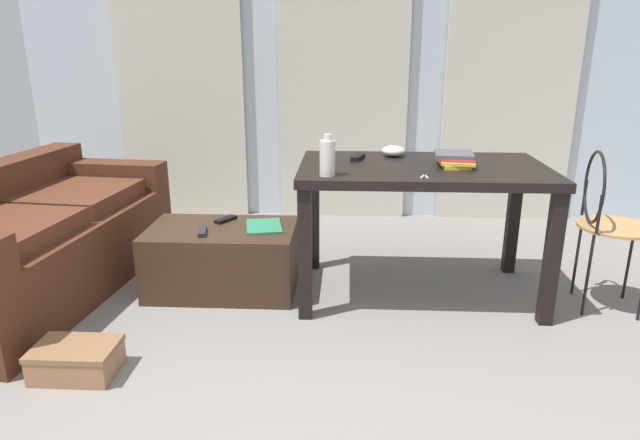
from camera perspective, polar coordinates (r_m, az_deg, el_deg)
ground_plane at (r=2.96m, az=1.62°, el=-10.62°), size 7.83×7.83×0.00m
wall_back at (r=4.64m, az=2.43°, el=15.53°), size 5.20×0.10×2.47m
curtains at (r=4.56m, az=2.39°, el=13.88°), size 3.70×0.03×2.21m
couch at (r=3.62m, az=-27.41°, el=-2.01°), size 1.02×1.87×0.73m
coffee_table at (r=3.33m, az=-9.99°, el=-3.94°), size 0.85×0.53×0.38m
craft_table at (r=3.14m, az=10.47°, el=3.76°), size 1.36×0.80×0.77m
wire_chair at (r=3.32m, az=27.33°, el=0.72°), size 0.39×0.41×0.87m
bottle_near at (r=2.79m, az=0.78°, el=6.47°), size 0.08×0.08×0.21m
bowl at (r=3.34m, az=7.58°, el=7.08°), size 0.14×0.14×0.06m
book_stack at (r=3.13m, az=13.79°, el=6.13°), size 0.24×0.27×0.07m
tv_remote_on_table at (r=3.22m, az=3.93°, el=6.46°), size 0.09×0.15×0.03m
scissors at (r=2.86m, az=10.76°, el=4.56°), size 0.06×0.11×0.00m
tv_remote_primary at (r=3.38m, az=-9.70°, el=0.06°), size 0.12×0.15×0.02m
tv_remote_secondary at (r=3.18m, az=-12.05°, el=-1.14°), size 0.07×0.17×0.02m
magazine at (r=3.23m, az=-5.80°, el=-0.65°), size 0.25×0.30×0.01m
shoebox at (r=2.74m, az=-23.82°, el=-13.05°), size 0.36×0.24×0.14m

